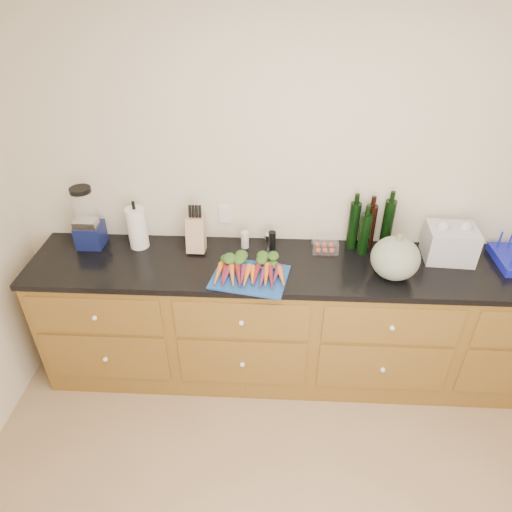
# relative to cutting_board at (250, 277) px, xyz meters

# --- Properties ---
(wall_back) EXTENTS (4.10, 0.05, 2.60)m
(wall_back) POSITION_rel_cutting_board_xyz_m (0.41, 0.48, 0.35)
(wall_back) COLOR beige
(wall_back) RESTS_ON ground
(cabinets) EXTENTS (3.60, 0.64, 0.90)m
(cabinets) POSITION_rel_cutting_board_xyz_m (0.41, 0.16, -0.50)
(cabinets) COLOR brown
(cabinets) RESTS_ON ground
(countertop) EXTENTS (3.64, 0.62, 0.04)m
(countertop) POSITION_rel_cutting_board_xyz_m (0.41, 0.16, -0.03)
(countertop) COLOR black
(countertop) RESTS_ON cabinets
(cutting_board) EXTENTS (0.50, 0.41, 0.01)m
(cutting_board) POSITION_rel_cutting_board_xyz_m (0.00, 0.00, 0.00)
(cutting_board) COLOR #184491
(cutting_board) RESTS_ON countertop
(carrots) EXTENTS (0.42, 0.29, 0.06)m
(carrots) POSITION_rel_cutting_board_xyz_m (0.00, 0.03, 0.03)
(carrots) COLOR orange
(carrots) RESTS_ON cutting_board
(squash) EXTENTS (0.29, 0.29, 0.26)m
(squash) POSITION_rel_cutting_board_xyz_m (0.86, 0.06, 0.12)
(squash) COLOR slate
(squash) RESTS_ON countertop
(blender_appliance) EXTENTS (0.17, 0.17, 0.42)m
(blender_appliance) POSITION_rel_cutting_board_xyz_m (-1.08, 0.32, 0.18)
(blender_appliance) COLOR #10174A
(blender_appliance) RESTS_ON countertop
(paper_towel) EXTENTS (0.12, 0.12, 0.28)m
(paper_towel) POSITION_rel_cutting_board_xyz_m (-0.76, 0.32, 0.13)
(paper_towel) COLOR white
(paper_towel) RESTS_ON countertop
(knife_block) EXTENTS (0.12, 0.12, 0.23)m
(knife_block) POSITION_rel_cutting_board_xyz_m (-0.37, 0.30, 0.11)
(knife_block) COLOR tan
(knife_block) RESTS_ON countertop
(grinder_salt) EXTENTS (0.05, 0.05, 0.12)m
(grinder_salt) POSITION_rel_cutting_board_xyz_m (-0.05, 0.34, 0.05)
(grinder_salt) COLOR silver
(grinder_salt) RESTS_ON countertop
(grinder_pepper) EXTENTS (0.05, 0.05, 0.12)m
(grinder_pepper) POSITION_rel_cutting_board_xyz_m (0.13, 0.34, 0.06)
(grinder_pepper) COLOR black
(grinder_pepper) RESTS_ON countertop
(canister_chrome) EXTENTS (0.04, 0.04, 0.10)m
(canister_chrome) POSITION_rel_cutting_board_xyz_m (0.10, 0.34, 0.05)
(canister_chrome) COLOR white
(canister_chrome) RESTS_ON countertop
(tomato_box) EXTENTS (0.17, 0.13, 0.08)m
(tomato_box) POSITION_rel_cutting_board_xyz_m (0.47, 0.33, 0.03)
(tomato_box) COLOR white
(tomato_box) RESTS_ON countertop
(bottles) EXTENTS (0.29, 0.15, 0.35)m
(bottles) POSITION_rel_cutting_board_xyz_m (0.75, 0.37, 0.15)
(bottles) COLOR black
(bottles) RESTS_ON countertop
(grocery_bag) EXTENTS (0.31, 0.26, 0.22)m
(grocery_bag) POSITION_rel_cutting_board_xyz_m (1.25, 0.28, 0.10)
(grocery_bag) COLOR silver
(grocery_bag) RESTS_ON countertop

